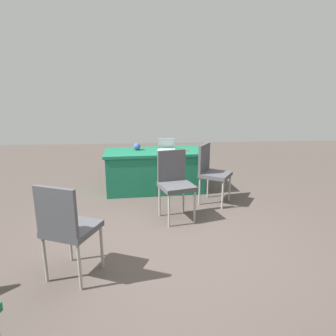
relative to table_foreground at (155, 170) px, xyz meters
The scene contains 8 objects.
ground_plane 2.16m from the table_foreground, 93.80° to the left, with size 14.40×14.40×0.00m, color #4C423D.
table_foreground is the anchor object (origin of this frame).
chair_tucked_right 1.30m from the table_foreground, 100.43° to the left, with size 0.54×0.54×0.97m.
chair_aisle 1.15m from the table_foreground, 140.74° to the left, with size 0.61×0.61×0.96m.
chair_back_row 2.78m from the table_foreground, 70.53° to the left, with size 0.58×0.58×0.97m.
laptop_silver 0.46m from the table_foreground, 168.31° to the right, with size 0.34×0.32×0.21m.
yarn_ball 0.54m from the table_foreground, 14.13° to the right, with size 0.13×0.13×0.13m, color #3F5999.
scissors_red 0.66m from the table_foreground, behind, with size 0.18×0.04×0.01m, color red.
Camera 1 is at (0.34, 3.04, 1.77)m, focal length 31.16 mm.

